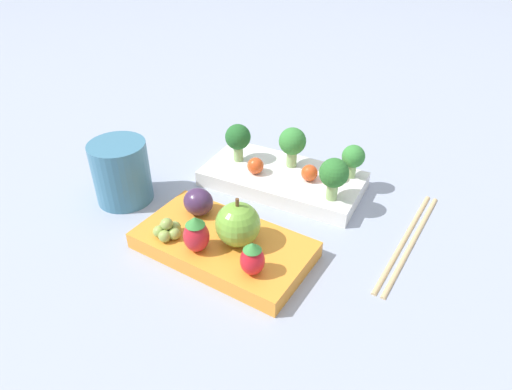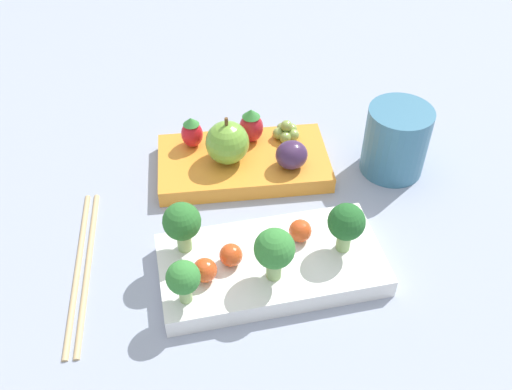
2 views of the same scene
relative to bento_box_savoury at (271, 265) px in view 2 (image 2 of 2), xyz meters
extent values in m
plane|color=#939EB2|center=(0.01, -0.08, -0.01)|extent=(4.00, 4.00, 0.00)
cube|color=white|center=(0.00, 0.00, 0.00)|extent=(0.22, 0.12, 0.02)
cube|color=orange|center=(0.00, -0.16, 0.00)|extent=(0.20, 0.12, 0.02)
cylinder|color=#93B770|center=(0.00, 0.02, 0.02)|extent=(0.01, 0.01, 0.02)
sphere|color=#388438|center=(0.00, 0.02, 0.05)|extent=(0.04, 0.04, 0.04)
cylinder|color=#93B770|center=(0.09, 0.04, 0.02)|extent=(0.01, 0.01, 0.02)
sphere|color=#388438|center=(0.09, 0.04, 0.04)|extent=(0.03, 0.03, 0.03)
cylinder|color=#93B770|center=(-0.07, 0.00, 0.02)|extent=(0.01, 0.01, 0.02)
sphere|color=#236028|center=(-0.07, 0.00, 0.05)|extent=(0.04, 0.04, 0.04)
cylinder|color=#93B770|center=(0.08, -0.03, 0.02)|extent=(0.01, 0.01, 0.02)
sphere|color=#2D702D|center=(0.08, -0.03, 0.05)|extent=(0.04, 0.04, 0.04)
sphere|color=#DB4C1E|center=(-0.03, -0.02, 0.02)|extent=(0.02, 0.02, 0.02)
sphere|color=#DB4C1E|center=(0.07, 0.01, 0.02)|extent=(0.02, 0.02, 0.02)
sphere|color=#DB4C1E|center=(0.04, 0.00, 0.02)|extent=(0.02, 0.02, 0.02)
sphere|color=#70A838|center=(0.02, -0.16, 0.03)|extent=(0.05, 0.05, 0.05)
cylinder|color=brown|center=(0.02, -0.16, 0.06)|extent=(0.00, 0.00, 0.01)
ellipsoid|color=red|center=(0.06, -0.19, 0.03)|extent=(0.03, 0.03, 0.03)
cone|color=#388438|center=(0.06, -0.19, 0.04)|extent=(0.02, 0.02, 0.01)
ellipsoid|color=red|center=(-0.01, -0.19, 0.03)|extent=(0.03, 0.03, 0.04)
cone|color=#388438|center=(-0.01, -0.19, 0.05)|extent=(0.02, 0.02, 0.01)
ellipsoid|color=#42284C|center=(-0.05, -0.13, 0.03)|extent=(0.04, 0.03, 0.03)
sphere|color=#8EA84C|center=(-0.04, -0.19, 0.02)|extent=(0.01, 0.01, 0.01)
sphere|color=#8EA84C|center=(-0.05, -0.18, 0.02)|extent=(0.01, 0.01, 0.01)
sphere|color=#8EA84C|center=(-0.06, -0.18, 0.02)|extent=(0.01, 0.01, 0.01)
sphere|color=#8EA84C|center=(-0.06, -0.19, 0.02)|extent=(0.01, 0.01, 0.01)
sphere|color=#8EA84C|center=(-0.05, -0.20, 0.02)|extent=(0.01, 0.01, 0.01)
sphere|color=#8EA84C|center=(-0.05, -0.19, 0.03)|extent=(0.01, 0.01, 0.01)
cylinder|color=teal|center=(-0.17, -0.13, 0.03)|extent=(0.07, 0.07, 0.08)
cylinder|color=tan|center=(0.19, -0.03, -0.01)|extent=(0.02, 0.21, 0.01)
cylinder|color=tan|center=(0.18, -0.03, -0.01)|extent=(0.02, 0.21, 0.01)
camera|label=1|loc=(0.24, -0.49, 0.34)|focal=32.00mm
camera|label=2|loc=(0.07, 0.35, 0.44)|focal=40.00mm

